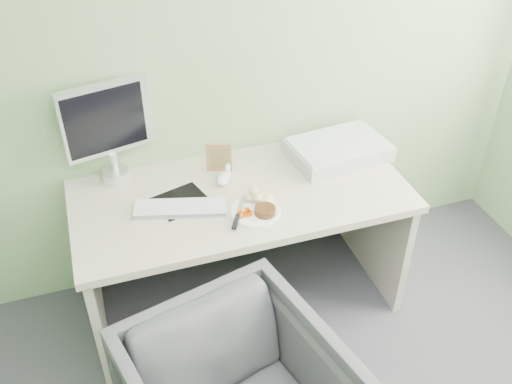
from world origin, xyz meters
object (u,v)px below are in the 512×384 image
object	(u,v)px
scanner	(338,150)
monitor	(108,127)
desk	(242,222)
plate	(255,212)

from	to	relation	value
scanner	monitor	distance (m)	1.16
desk	plate	size ratio (longest dim) A/B	6.89
desk	plate	world-z (taller)	plate
plate	monitor	bearing A→B (deg)	139.77
desk	monitor	distance (m)	0.79
plate	monitor	world-z (taller)	monitor
desk	monitor	xyz separation A→B (m)	(-0.55, 0.31, 0.47)
scanner	monitor	world-z (taller)	monitor
desk	scanner	xyz separation A→B (m)	(0.57, 0.15, 0.22)
plate	scanner	distance (m)	0.64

